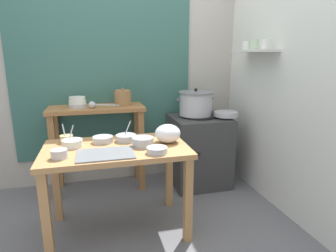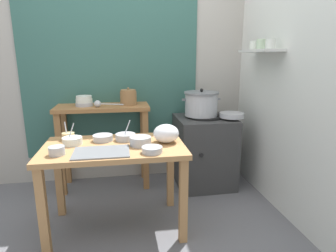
# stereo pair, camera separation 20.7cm
# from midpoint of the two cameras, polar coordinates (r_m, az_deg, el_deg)

# --- Properties ---
(ground_plane) EXTENTS (9.00, 9.00, 0.00)m
(ground_plane) POSITION_cam_midpoint_polar(r_m,az_deg,el_deg) (2.56, -4.62, -19.30)
(ground_plane) COLOR slate
(wall_back) EXTENTS (4.40, 0.12, 2.60)m
(wall_back) POSITION_cam_midpoint_polar(r_m,az_deg,el_deg) (3.25, -5.33, 12.09)
(wall_back) COLOR #B2ADA3
(wall_back) RESTS_ON ground
(wall_right) EXTENTS (0.30, 3.20, 2.60)m
(wall_right) POSITION_cam_midpoint_polar(r_m,az_deg,el_deg) (2.82, 24.57, 10.63)
(wall_right) COLOR silver
(wall_right) RESTS_ON ground
(prep_table) EXTENTS (1.10, 0.66, 0.72)m
(prep_table) POSITION_cam_midpoint_polar(r_m,az_deg,el_deg) (2.28, -8.14, -6.52)
(prep_table) COLOR #B27F4C
(prep_table) RESTS_ON ground
(back_shelf_table) EXTENTS (0.96, 0.40, 0.90)m
(back_shelf_table) POSITION_cam_midpoint_polar(r_m,az_deg,el_deg) (3.06, -10.98, -0.03)
(back_shelf_table) COLOR #9E6B3D
(back_shelf_table) RESTS_ON ground
(stove_block) EXTENTS (0.60, 0.61, 0.78)m
(stove_block) POSITION_cam_midpoint_polar(r_m,az_deg,el_deg) (3.17, 9.11, -5.00)
(stove_block) COLOR #383838
(stove_block) RESTS_ON ground
(steamer_pot) EXTENTS (0.42, 0.37, 0.29)m
(steamer_pot) POSITION_cam_midpoint_polar(r_m,az_deg,el_deg) (3.05, 8.65, 4.45)
(steamer_pot) COLOR #B7BABF
(steamer_pot) RESTS_ON stove_block
(clay_pot) EXTENTS (0.17, 0.17, 0.18)m
(clay_pot) POSITION_cam_midpoint_polar(r_m,az_deg,el_deg) (3.00, -6.03, 5.74)
(clay_pot) COLOR olive
(clay_pot) RESTS_ON back_shelf_table
(bowl_stack_enamel) EXTENTS (0.18, 0.18, 0.11)m
(bowl_stack_enamel) POSITION_cam_midpoint_polar(r_m,az_deg,el_deg) (3.02, -14.67, 4.86)
(bowl_stack_enamel) COLOR #B7BABF
(bowl_stack_enamel) RESTS_ON back_shelf_table
(ladle) EXTENTS (0.29, 0.14, 0.07)m
(ladle) POSITION_cam_midpoint_polar(r_m,az_deg,el_deg) (2.91, -11.79, 4.39)
(ladle) COLOR #B7BABF
(ladle) RESTS_ON back_shelf_table
(serving_tray) EXTENTS (0.40, 0.28, 0.01)m
(serving_tray) POSITION_cam_midpoint_polar(r_m,az_deg,el_deg) (2.08, -10.50, -5.23)
(serving_tray) COLOR slate
(serving_tray) RESTS_ON prep_table
(plastic_bag) EXTENTS (0.21, 0.20, 0.15)m
(plastic_bag) POSITION_cam_midpoint_polar(r_m,az_deg,el_deg) (2.28, 2.21, -1.53)
(plastic_bag) COLOR white
(plastic_bag) RESTS_ON prep_table
(wide_pan) EXTENTS (0.25, 0.25, 0.05)m
(wide_pan) POSITION_cam_midpoint_polar(r_m,az_deg,el_deg) (3.04, 14.63, 2.13)
(wide_pan) COLOR #B7BABF
(wide_pan) RESTS_ON stove_block
(prep_bowl_0) EXTENTS (0.15, 0.15, 0.04)m
(prep_bowl_0) POSITION_cam_midpoint_polar(r_m,az_deg,el_deg) (2.05, -0.34, -4.78)
(prep_bowl_0) COLOR #B7BABF
(prep_bowl_0) RESTS_ON prep_table
(prep_bowl_1) EXTENTS (0.17, 0.17, 0.17)m
(prep_bowl_1) POSITION_cam_midpoint_polar(r_m,az_deg,el_deg) (2.37, -6.09, -2.15)
(prep_bowl_1) COLOR #B7BABF
(prep_bowl_1) RESTS_ON prep_table
(prep_bowl_2) EXTENTS (0.15, 0.15, 0.16)m
(prep_bowl_2) POSITION_cam_midpoint_polar(r_m,az_deg,el_deg) (2.33, -16.33, -2.86)
(prep_bowl_2) COLOR silver
(prep_bowl_2) RESTS_ON prep_table
(prep_bowl_3) EXTENTS (0.16, 0.16, 0.05)m
(prep_bowl_3) POSITION_cam_midpoint_polar(r_m,az_deg,el_deg) (2.37, -10.60, -2.33)
(prep_bowl_3) COLOR #B7BABF
(prep_bowl_3) RESTS_ON prep_table
(prep_bowl_4) EXTENTS (0.11, 0.11, 0.06)m
(prep_bowl_4) POSITION_cam_midpoint_polar(r_m,az_deg,el_deg) (2.11, -18.94, -4.71)
(prep_bowl_4) COLOR #B7BABF
(prep_bowl_4) RESTS_ON prep_table
(prep_bowl_5) EXTENTS (0.17, 0.17, 0.07)m
(prep_bowl_5) POSITION_cam_midpoint_polar(r_m,az_deg,el_deg) (2.21, -2.92, -3.01)
(prep_bowl_5) COLOR #B7BABF
(prep_bowl_5) RESTS_ON prep_table
(prep_bowl_6) EXTENTS (0.10, 0.10, 0.15)m
(prep_bowl_6) POSITION_cam_midpoint_polar(r_m,az_deg,el_deg) (2.46, -17.22, -1.96)
(prep_bowl_6) COLOR #E5C684
(prep_bowl_6) RESTS_ON prep_table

